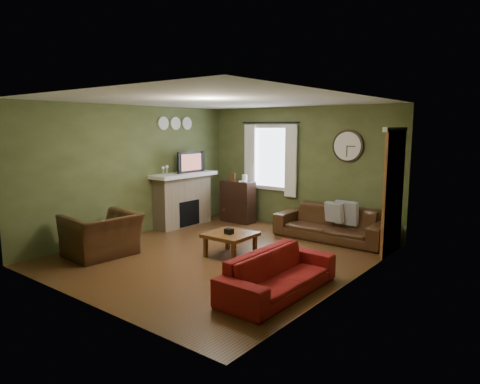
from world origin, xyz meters
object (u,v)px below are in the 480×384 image
Objects in this scene: sofa_red at (279,273)px; armchair at (102,235)px; sofa_brown at (332,223)px; coffee_table at (230,244)px; bookshelf at (238,202)px.

armchair is at bearing 97.93° from sofa_red.
armchair is (-3.26, -0.45, 0.09)m from sofa_red.
sofa_brown reaches higher than coffee_table.
armchair is at bearing -92.76° from bookshelf.
bookshelf is 4.34m from sofa_red.
sofa_brown is 3.01m from sofa_red.
sofa_red is at bearing -44.38° from bookshelf.
sofa_red is at bearing -76.84° from sofa_brown.
coffee_table is (-0.86, -2.05, -0.12)m from sofa_brown.
sofa_red is 3.30m from armchair.
bookshelf is at bearing 45.62° from sofa_red.
bookshelf reaches higher than armchair.
coffee_table is (-1.55, 0.89, -0.07)m from sofa_red.
armchair is at bearing -142.03° from coffee_table.
sofa_brown is at bearing 67.21° from coffee_table.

